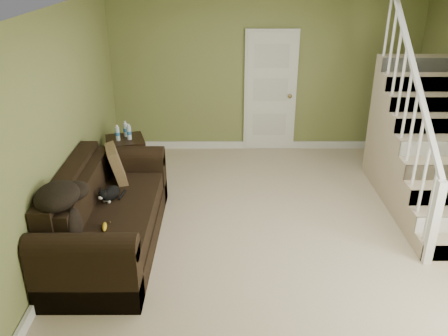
{
  "coord_description": "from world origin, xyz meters",
  "views": [
    {
      "loc": [
        -0.68,
        -4.92,
        3.12
      ],
      "look_at": [
        -0.67,
        0.06,
        0.84
      ],
      "focal_mm": 38.0,
      "sensor_mm": 36.0,
      "label": 1
    }
  ],
  "objects_px": {
    "sofa": "(106,218)",
    "banana": "(104,227)",
    "side_table": "(127,158)",
    "cat": "(110,194)"
  },
  "relations": [
    {
      "from": "sofa",
      "to": "banana",
      "type": "bearing_deg",
      "value": -76.56
    },
    {
      "from": "banana",
      "to": "sofa",
      "type": "bearing_deg",
      "value": 93.69
    },
    {
      "from": "sofa",
      "to": "side_table",
      "type": "relative_size",
      "value": 2.75
    },
    {
      "from": "sofa",
      "to": "banana",
      "type": "distance_m",
      "value": 0.52
    },
    {
      "from": "cat",
      "to": "banana",
      "type": "relative_size",
      "value": 2.55
    },
    {
      "from": "sofa",
      "to": "banana",
      "type": "xyz_separation_m",
      "value": [
        0.11,
        -0.47,
        0.17
      ]
    },
    {
      "from": "banana",
      "to": "side_table",
      "type": "bearing_deg",
      "value": 85.5
    },
    {
      "from": "side_table",
      "to": "banana",
      "type": "relative_size",
      "value": 5.05
    },
    {
      "from": "side_table",
      "to": "banana",
      "type": "height_order",
      "value": "side_table"
    },
    {
      "from": "sofa",
      "to": "side_table",
      "type": "xyz_separation_m",
      "value": [
        -0.09,
        1.79,
        -0.03
      ]
    }
  ]
}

